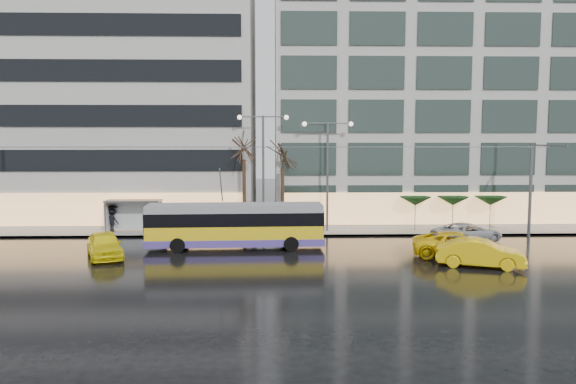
{
  "coord_description": "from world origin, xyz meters",
  "views": [
    {
      "loc": [
        2.71,
        -32.7,
        7.4
      ],
      "look_at": [
        3.76,
        5.0,
        3.78
      ],
      "focal_mm": 35.0,
      "sensor_mm": 36.0,
      "label": 1
    }
  ],
  "objects_px": {
    "trolleybus": "(235,227)",
    "street_lamp_near": "(263,156)",
    "taxi_a": "(105,245)",
    "bus_shelter": "(129,209)"
  },
  "relations": [
    {
      "from": "street_lamp_near",
      "to": "taxi_a",
      "type": "height_order",
      "value": "street_lamp_near"
    },
    {
      "from": "bus_shelter",
      "to": "taxi_a",
      "type": "distance_m",
      "value": 8.93
    },
    {
      "from": "taxi_a",
      "to": "street_lamp_near",
      "type": "bearing_deg",
      "value": 21.03
    },
    {
      "from": "bus_shelter",
      "to": "taxi_a",
      "type": "relative_size",
      "value": 0.87
    },
    {
      "from": "trolleybus",
      "to": "street_lamp_near",
      "type": "height_order",
      "value": "street_lamp_near"
    },
    {
      "from": "trolleybus",
      "to": "bus_shelter",
      "type": "height_order",
      "value": "trolleybus"
    },
    {
      "from": "trolleybus",
      "to": "taxi_a",
      "type": "xyz_separation_m",
      "value": [
        -7.9,
        -2.74,
        -0.65
      ]
    },
    {
      "from": "street_lamp_near",
      "to": "taxi_a",
      "type": "xyz_separation_m",
      "value": [
        -9.7,
        -8.94,
        -5.17
      ]
    },
    {
      "from": "trolleybus",
      "to": "street_lamp_near",
      "type": "bearing_deg",
      "value": 73.81
    },
    {
      "from": "trolleybus",
      "to": "bus_shelter",
      "type": "relative_size",
      "value": 2.82
    }
  ]
}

